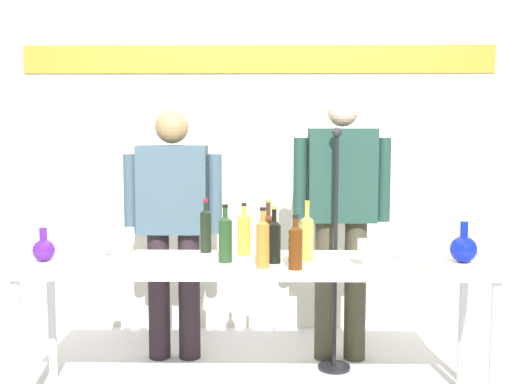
{
  "coord_description": "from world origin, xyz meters",
  "views": [
    {
      "loc": [
        0.05,
        -3.4,
        1.5
      ],
      "look_at": [
        0.0,
        0.15,
        1.14
      ],
      "focal_mm": 44.49,
      "sensor_mm": 36.0,
      "label": 1
    }
  ],
  "objects_px": {
    "decanter_blue_right": "(464,248)",
    "wine_bottle_1": "(206,229)",
    "wine_glass_left_0": "(129,236)",
    "wine_glass_left_5": "(108,235)",
    "presenter_right": "(341,210)",
    "presenter_left": "(173,217)",
    "wine_glass_left_3": "(74,248)",
    "wine_glass_right_0": "(364,247)",
    "wine_bottle_5": "(268,233)",
    "wine_glass_right_4": "(435,245)",
    "wine_bottle_6": "(225,237)",
    "wine_glass_left_1": "(104,240)",
    "display_table": "(256,272)",
    "decanter_blue_left": "(44,249)",
    "wine_bottle_0": "(244,232)",
    "wine_glass_right_2": "(375,233)",
    "wine_bottle_7": "(307,237)",
    "wine_glass_right_1": "(408,243)",
    "wine_bottle_4": "(295,245)",
    "wine_glass_left_2": "(114,242)",
    "wine_glass_right_3": "(430,249)",
    "wine_glass_left_4": "(96,236)",
    "wine_bottle_2": "(274,239)",
    "wine_bottle_3": "(263,242)",
    "microphone_stand": "(335,290)"
  },
  "relations": [
    {
      "from": "wine_bottle_6",
      "to": "wine_glass_left_1",
      "type": "height_order",
      "value": "wine_bottle_6"
    },
    {
      "from": "wine_bottle_6",
      "to": "wine_glass_left_1",
      "type": "bearing_deg",
      "value": 171.38
    },
    {
      "from": "decanter_blue_left",
      "to": "wine_bottle_7",
      "type": "height_order",
      "value": "wine_bottle_7"
    },
    {
      "from": "wine_bottle_2",
      "to": "wine_glass_left_3",
      "type": "bearing_deg",
      "value": -173.13
    },
    {
      "from": "display_table",
      "to": "wine_glass_right_0",
      "type": "xyz_separation_m",
      "value": [
        0.57,
        -0.13,
        0.16
      ]
    },
    {
      "from": "wine_bottle_4",
      "to": "wine_bottle_5",
      "type": "relative_size",
      "value": 0.87
    },
    {
      "from": "wine_glass_left_3",
      "to": "wine_glass_right_0",
      "type": "bearing_deg",
      "value": 1.64
    },
    {
      "from": "wine_glass_left_0",
      "to": "wine_glass_left_3",
      "type": "height_order",
      "value": "wine_glass_left_0"
    },
    {
      "from": "display_table",
      "to": "wine_glass_right_0",
      "type": "distance_m",
      "value": 0.61
    },
    {
      "from": "wine_glass_left_1",
      "to": "wine_glass_right_0",
      "type": "relative_size",
      "value": 0.97
    },
    {
      "from": "wine_glass_left_0",
      "to": "wine_glass_left_5",
      "type": "xyz_separation_m",
      "value": [
        -0.12,
        0.01,
        0.0
      ]
    },
    {
      "from": "wine_glass_right_1",
      "to": "display_table",
      "type": "bearing_deg",
      "value": 177.28
    },
    {
      "from": "decanter_blue_left",
      "to": "wine_bottle_1",
      "type": "xyz_separation_m",
      "value": [
        0.86,
        0.27,
        0.07
      ]
    },
    {
      "from": "wine_glass_left_4",
      "to": "wine_bottle_1",
      "type": "bearing_deg",
      "value": -0.83
    },
    {
      "from": "wine_glass_left_5",
      "to": "wine_bottle_4",
      "type": "bearing_deg",
      "value": -19.82
    },
    {
      "from": "wine_bottle_2",
      "to": "wine_glass_left_2",
      "type": "bearing_deg",
      "value": 175.89
    },
    {
      "from": "wine_bottle_1",
      "to": "wine_glass_right_1",
      "type": "relative_size",
      "value": 2.08
    },
    {
      "from": "wine_bottle_2",
      "to": "decanter_blue_left",
      "type": "bearing_deg",
      "value": 178.88
    },
    {
      "from": "decanter_blue_right",
      "to": "wine_glass_left_3",
      "type": "relative_size",
      "value": 1.62
    },
    {
      "from": "display_table",
      "to": "wine_bottle_4",
      "type": "xyz_separation_m",
      "value": [
        0.21,
        -0.2,
        0.18
      ]
    },
    {
      "from": "wine_glass_right_0",
      "to": "wine_glass_right_3",
      "type": "distance_m",
      "value": 0.33
    },
    {
      "from": "microphone_stand",
      "to": "wine_glass_right_4",
      "type": "bearing_deg",
      "value": -41.28
    },
    {
      "from": "presenter_left",
      "to": "wine_bottle_2",
      "type": "height_order",
      "value": "presenter_left"
    },
    {
      "from": "decanter_blue_left",
      "to": "wine_bottle_3",
      "type": "bearing_deg",
      "value": -7.0
    },
    {
      "from": "wine_glass_right_2",
      "to": "wine_bottle_7",
      "type": "bearing_deg",
      "value": -148.84
    },
    {
      "from": "wine_bottle_7",
      "to": "wine_glass_left_1",
      "type": "relative_size",
      "value": 2.35
    },
    {
      "from": "presenter_right",
      "to": "wine_glass_right_4",
      "type": "relative_size",
      "value": 13.48
    },
    {
      "from": "decanter_blue_left",
      "to": "wine_bottle_3",
      "type": "distance_m",
      "value": 1.2
    },
    {
      "from": "wine_bottle_0",
      "to": "wine_glass_left_2",
      "type": "distance_m",
      "value": 0.72
    },
    {
      "from": "wine_glass_right_1",
      "to": "wine_bottle_6",
      "type": "bearing_deg",
      "value": 179.45
    },
    {
      "from": "wine_bottle_5",
      "to": "wine_bottle_6",
      "type": "xyz_separation_m",
      "value": [
        -0.23,
        -0.14,
        0.0
      ]
    },
    {
      "from": "wine_bottle_7",
      "to": "wine_glass_right_1",
      "type": "xyz_separation_m",
      "value": [
        0.54,
        -0.04,
        -0.03
      ]
    },
    {
      "from": "wine_glass_right_4",
      "to": "wine_bottle_7",
      "type": "bearing_deg",
      "value": -179.58
    },
    {
      "from": "wine_bottle_2",
      "to": "microphone_stand",
      "type": "relative_size",
      "value": 0.21
    },
    {
      "from": "decanter_blue_right",
      "to": "presenter_right",
      "type": "relative_size",
      "value": 0.13
    },
    {
      "from": "wine_glass_left_2",
      "to": "wine_glass_right_4",
      "type": "distance_m",
      "value": 1.75
    },
    {
      "from": "wine_bottle_7",
      "to": "wine_bottle_5",
      "type": "bearing_deg",
      "value": 152.69
    },
    {
      "from": "wine_bottle_5",
      "to": "wine_glass_right_0",
      "type": "bearing_deg",
      "value": -25.23
    },
    {
      "from": "decanter_blue_right",
      "to": "wine_bottle_1",
      "type": "xyz_separation_m",
      "value": [
        -1.41,
        0.27,
        0.06
      ]
    },
    {
      "from": "display_table",
      "to": "decanter_blue_left",
      "type": "bearing_deg",
      "value": -178.85
    },
    {
      "from": "wine_bottle_2",
      "to": "wine_bottle_6",
      "type": "distance_m",
      "value": 0.26
    },
    {
      "from": "wine_bottle_5",
      "to": "wine_glass_right_4",
      "type": "distance_m",
      "value": 0.91
    },
    {
      "from": "presenter_left",
      "to": "wine_glass_left_3",
      "type": "relative_size",
      "value": 11.63
    },
    {
      "from": "wine_bottle_7",
      "to": "wine_glass_right_3",
      "type": "height_order",
      "value": "wine_bottle_7"
    },
    {
      "from": "wine_bottle_3",
      "to": "wine_glass_right_2",
      "type": "xyz_separation_m",
      "value": [
        0.65,
        0.42,
        -0.02
      ]
    },
    {
      "from": "wine_glass_right_3",
      "to": "wine_bottle_4",
      "type": "bearing_deg",
      "value": 175.77
    },
    {
      "from": "wine_bottle_0",
      "to": "wine_glass_right_2",
      "type": "xyz_separation_m",
      "value": [
        0.76,
        0.08,
        -0.02
      ]
    },
    {
      "from": "decanter_blue_right",
      "to": "display_table",
      "type": "bearing_deg",
      "value": 178.82
    },
    {
      "from": "wine_bottle_4",
      "to": "wine_bottle_5",
      "type": "bearing_deg",
      "value": 114.22
    },
    {
      "from": "wine_bottle_7",
      "to": "wine_glass_right_0",
      "type": "bearing_deg",
      "value": -23.69
    }
  ]
}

